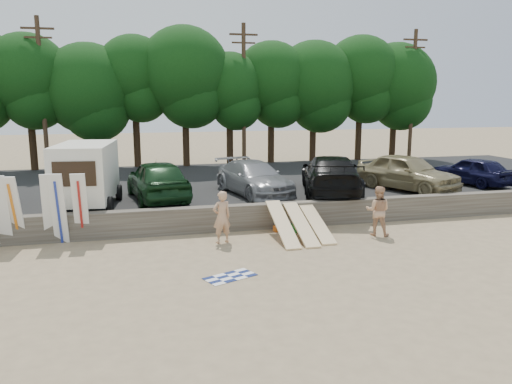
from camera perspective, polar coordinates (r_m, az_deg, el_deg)
ground at (r=17.21m, az=3.67°, el=-6.63°), size 120.00×120.00×0.00m
seawall at (r=19.85m, az=1.09°, el=-2.74°), size 44.00×0.50×1.00m
parking_lot at (r=27.05m, az=-2.99°, el=0.56°), size 44.00×14.50×0.70m
treeline at (r=33.52m, az=-5.71°, el=12.72°), size 33.63×6.32×8.94m
utility_poles at (r=32.41m, az=-1.40°, el=11.27°), size 25.80×0.26×9.00m
box_trailer at (r=21.39m, az=-18.86°, el=2.19°), size 2.70×4.30×2.61m
car_1 at (r=22.19m, az=-11.19°, el=1.38°), size 2.84×5.51×1.79m
car_2 at (r=23.13m, az=-0.25°, el=1.62°), size 3.24×5.60×1.53m
car_3 at (r=23.39m, az=8.52°, el=1.96°), size 4.24×6.69×1.81m
car_4 at (r=25.22m, az=16.91°, el=2.19°), size 3.98×5.56×1.76m
car_5 at (r=27.98m, az=23.50°, el=2.24°), size 2.78×4.55×1.45m
surfboard_upright_3 at (r=19.22m, az=-27.07°, el=-2.00°), size 0.52×0.55×2.57m
surfboard_upright_4 at (r=19.15m, az=-25.91°, el=-2.00°), size 0.61×0.79×2.53m
surfboard_upright_5 at (r=18.94m, az=-22.50°, el=-1.82°), size 0.56×0.62×2.56m
surfboard_upright_6 at (r=18.82m, az=-21.65°, el=-1.82°), size 0.56×0.58×2.57m
surfboard_upright_7 at (r=18.80m, az=-19.42°, el=-1.72°), size 0.52×0.66×2.55m
surfboard_low_0 at (r=18.30m, az=3.05°, el=-3.64°), size 0.56×2.81×1.18m
surfboard_low_1 at (r=18.57m, az=5.15°, el=-3.65°), size 0.56×2.86×1.05m
surfboard_low_2 at (r=19.01m, az=6.86°, el=-3.42°), size 0.56×2.87×1.01m
beachgoer_a at (r=17.81m, az=-3.93°, el=-2.87°), size 0.78×0.62×1.89m
beachgoer_b at (r=19.31m, az=13.75°, el=-2.10°), size 1.15×1.08×1.88m
cooler at (r=19.33m, az=4.14°, el=-4.19°), size 0.40×0.33×0.32m
gear_bag at (r=19.48m, az=2.51°, el=-4.20°), size 0.35×0.31×0.22m
beach_towel at (r=14.72m, az=-2.97°, el=-9.64°), size 1.97×1.97×0.00m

